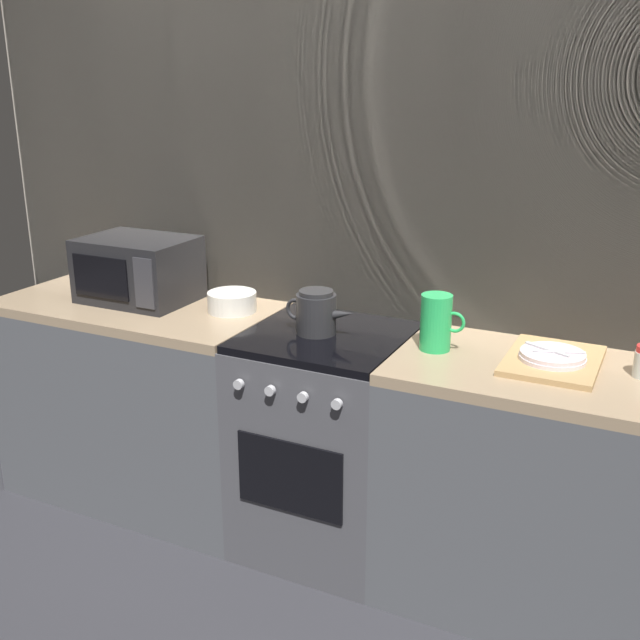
# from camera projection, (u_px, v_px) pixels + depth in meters

# --- Properties ---
(ground_plane) EXTENTS (8.00, 8.00, 0.00)m
(ground_plane) POSITION_uv_depth(u_px,v_px,m) (326.00, 540.00, 3.10)
(ground_plane) COLOR #2D2D33
(back_wall) EXTENTS (3.60, 0.05, 2.40)m
(back_wall) POSITION_uv_depth(u_px,v_px,m) (361.00, 239.00, 3.00)
(back_wall) COLOR #A39989
(back_wall) RESTS_ON ground_plane
(counter_left) EXTENTS (1.20, 0.60, 0.90)m
(counter_left) POSITION_uv_depth(u_px,v_px,m) (143.00, 400.00, 3.34)
(counter_left) COLOR #515459
(counter_left) RESTS_ON ground_plane
(stove_unit) EXTENTS (0.60, 0.63, 0.90)m
(stove_unit) POSITION_uv_depth(u_px,v_px,m) (326.00, 442.00, 2.96)
(stove_unit) COLOR #4C4C51
(stove_unit) RESTS_ON ground_plane
(counter_right) EXTENTS (1.20, 0.60, 0.90)m
(counter_right) POSITION_uv_depth(u_px,v_px,m) (562.00, 495.00, 2.59)
(counter_right) COLOR #515459
(counter_right) RESTS_ON ground_plane
(microwave) EXTENTS (0.46, 0.35, 0.27)m
(microwave) POSITION_uv_depth(u_px,v_px,m) (138.00, 269.00, 3.20)
(microwave) COLOR black
(microwave) RESTS_ON counter_left
(kettle) EXTENTS (0.28, 0.15, 0.17)m
(kettle) POSITION_uv_depth(u_px,v_px,m) (316.00, 312.00, 2.80)
(kettle) COLOR #262628
(kettle) RESTS_ON stove_unit
(mixing_bowl) EXTENTS (0.20, 0.20, 0.08)m
(mixing_bowl) POSITION_uv_depth(u_px,v_px,m) (232.00, 302.00, 3.08)
(mixing_bowl) COLOR silver
(mixing_bowl) RESTS_ON counter_left
(pitcher) EXTENTS (0.16, 0.11, 0.20)m
(pitcher) POSITION_uv_depth(u_px,v_px,m) (436.00, 322.00, 2.63)
(pitcher) COLOR green
(pitcher) RESTS_ON counter_right
(dish_pile) EXTENTS (0.30, 0.40, 0.06)m
(dish_pile) POSITION_uv_depth(u_px,v_px,m) (553.00, 359.00, 2.52)
(dish_pile) COLOR tan
(dish_pile) RESTS_ON counter_right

